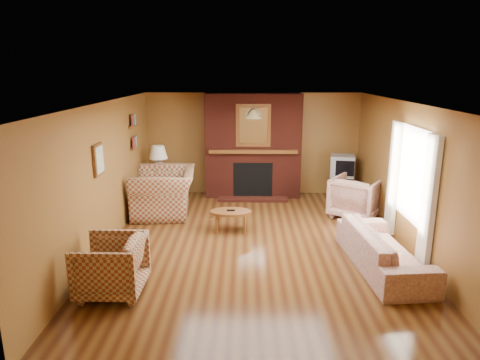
{
  "coord_description": "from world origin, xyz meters",
  "views": [
    {
      "loc": [
        -0.17,
        -6.8,
        2.9
      ],
      "look_at": [
        -0.27,
        0.6,
        1.0
      ],
      "focal_mm": 32.0,
      "sensor_mm": 36.0,
      "label": 1
    }
  ],
  "objects_px": {
    "floral_sofa": "(383,249)",
    "floral_armchair": "(356,197)",
    "plaid_loveseat": "(164,192)",
    "table_lamp": "(158,159)",
    "plaid_armchair": "(111,266)",
    "side_table": "(160,189)",
    "fireplace": "(253,147)",
    "crt_tv": "(342,166)",
    "tv_stand": "(341,187)",
    "coffee_table": "(231,214)"
  },
  "relations": [
    {
      "from": "fireplace",
      "to": "tv_stand",
      "type": "bearing_deg",
      "value": -5.15
    },
    {
      "from": "plaid_loveseat",
      "to": "table_lamp",
      "type": "xyz_separation_m",
      "value": [
        -0.25,
        0.78,
        0.53
      ]
    },
    {
      "from": "floral_armchair",
      "to": "fireplace",
      "type": "bearing_deg",
      "value": -1.38
    },
    {
      "from": "coffee_table",
      "to": "crt_tv",
      "type": "bearing_deg",
      "value": 40.78
    },
    {
      "from": "tv_stand",
      "to": "side_table",
      "type": "bearing_deg",
      "value": -172.31
    },
    {
      "from": "plaid_loveseat",
      "to": "floral_sofa",
      "type": "distance_m",
      "value": 4.51
    },
    {
      "from": "plaid_loveseat",
      "to": "plaid_armchair",
      "type": "distance_m",
      "value": 3.3
    },
    {
      "from": "tv_stand",
      "to": "crt_tv",
      "type": "height_order",
      "value": "crt_tv"
    },
    {
      "from": "plaid_armchair",
      "to": "table_lamp",
      "type": "bearing_deg",
      "value": -177.17
    },
    {
      "from": "floral_sofa",
      "to": "floral_armchair",
      "type": "bearing_deg",
      "value": -8.76
    },
    {
      "from": "side_table",
      "to": "tv_stand",
      "type": "relative_size",
      "value": 1.17
    },
    {
      "from": "fireplace",
      "to": "floral_sofa",
      "type": "bearing_deg",
      "value": -63.55
    },
    {
      "from": "side_table",
      "to": "crt_tv",
      "type": "bearing_deg",
      "value": 4.74
    },
    {
      "from": "table_lamp",
      "to": "tv_stand",
      "type": "bearing_deg",
      "value": 4.82
    },
    {
      "from": "floral_sofa",
      "to": "crt_tv",
      "type": "bearing_deg",
      "value": -7.13
    },
    {
      "from": "tv_stand",
      "to": "crt_tv",
      "type": "bearing_deg",
      "value": -87.13
    },
    {
      "from": "side_table",
      "to": "crt_tv",
      "type": "xyz_separation_m",
      "value": [
        4.15,
        0.34,
        0.46
      ]
    },
    {
      "from": "plaid_loveseat",
      "to": "crt_tv",
      "type": "relative_size",
      "value": 2.3
    },
    {
      "from": "floral_sofa",
      "to": "coffee_table",
      "type": "distance_m",
      "value": 2.77
    },
    {
      "from": "crt_tv",
      "to": "floral_sofa",
      "type": "bearing_deg",
      "value": -92.37
    },
    {
      "from": "plaid_armchair",
      "to": "tv_stand",
      "type": "xyz_separation_m",
      "value": [
        4.0,
        4.43,
        -0.13
      ]
    },
    {
      "from": "crt_tv",
      "to": "plaid_loveseat",
      "type": "bearing_deg",
      "value": -163.87
    },
    {
      "from": "plaid_armchair",
      "to": "floral_armchair",
      "type": "relative_size",
      "value": 0.94
    },
    {
      "from": "fireplace",
      "to": "crt_tv",
      "type": "distance_m",
      "value": 2.1
    },
    {
      "from": "floral_sofa",
      "to": "side_table",
      "type": "bearing_deg",
      "value": 45.84
    },
    {
      "from": "plaid_loveseat",
      "to": "coffee_table",
      "type": "xyz_separation_m",
      "value": [
        1.41,
        -1.02,
        -0.12
      ]
    },
    {
      "from": "floral_sofa",
      "to": "coffee_table",
      "type": "relative_size",
      "value": 2.76
    },
    {
      "from": "crt_tv",
      "to": "fireplace",
      "type": "bearing_deg",
      "value": 174.7
    },
    {
      "from": "fireplace",
      "to": "floral_armchair",
      "type": "xyz_separation_m",
      "value": [
        2.06,
        -1.49,
        -0.77
      ]
    },
    {
      "from": "floral_sofa",
      "to": "plaid_loveseat",
      "type": "bearing_deg",
      "value": 51.52
    },
    {
      "from": "side_table",
      "to": "crt_tv",
      "type": "height_order",
      "value": "crt_tv"
    },
    {
      "from": "floral_armchair",
      "to": "table_lamp",
      "type": "height_order",
      "value": "table_lamp"
    },
    {
      "from": "floral_armchair",
      "to": "coffee_table",
      "type": "xyz_separation_m",
      "value": [
        -2.5,
        -0.85,
        -0.07
      ]
    },
    {
      "from": "tv_stand",
      "to": "fireplace",
      "type": "bearing_deg",
      "value": 177.72
    },
    {
      "from": "floral_armchair",
      "to": "crt_tv",
      "type": "distance_m",
      "value": 1.35
    },
    {
      "from": "coffee_table",
      "to": "table_lamp",
      "type": "xyz_separation_m",
      "value": [
        -1.66,
        1.8,
        0.65
      ]
    },
    {
      "from": "coffee_table",
      "to": "floral_armchair",
      "type": "bearing_deg",
      "value": 18.72
    },
    {
      "from": "plaid_loveseat",
      "to": "table_lamp",
      "type": "bearing_deg",
      "value": -167.31
    },
    {
      "from": "coffee_table",
      "to": "crt_tv",
      "type": "height_order",
      "value": "crt_tv"
    },
    {
      "from": "coffee_table",
      "to": "side_table",
      "type": "height_order",
      "value": "side_table"
    },
    {
      "from": "side_table",
      "to": "crt_tv",
      "type": "relative_size",
      "value": 1.0
    },
    {
      "from": "fireplace",
      "to": "coffee_table",
      "type": "xyz_separation_m",
      "value": [
        -0.44,
        -2.34,
        -0.84
      ]
    },
    {
      "from": "fireplace",
      "to": "plaid_armchair",
      "type": "distance_m",
      "value": 5.07
    },
    {
      "from": "floral_armchair",
      "to": "plaid_armchair",
      "type": "bearing_deg",
      "value": 72.38
    },
    {
      "from": "table_lamp",
      "to": "crt_tv",
      "type": "height_order",
      "value": "table_lamp"
    },
    {
      "from": "floral_sofa",
      "to": "table_lamp",
      "type": "xyz_separation_m",
      "value": [
        -4.0,
        3.29,
        0.69
      ]
    },
    {
      "from": "side_table",
      "to": "table_lamp",
      "type": "distance_m",
      "value": 0.68
    },
    {
      "from": "coffee_table",
      "to": "side_table",
      "type": "relative_size",
      "value": 1.23
    },
    {
      "from": "plaid_armchair",
      "to": "floral_sofa",
      "type": "distance_m",
      "value": 3.93
    },
    {
      "from": "fireplace",
      "to": "floral_sofa",
      "type": "xyz_separation_m",
      "value": [
        1.9,
        -3.82,
        -0.88
      ]
    }
  ]
}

